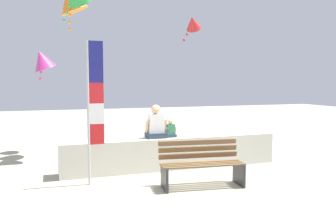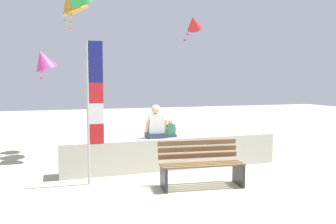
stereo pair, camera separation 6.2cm
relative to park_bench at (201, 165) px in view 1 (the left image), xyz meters
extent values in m
plane|color=#B1AB8F|center=(-0.05, 0.60, -0.42)|extent=(40.00, 40.00, 0.00)
cube|color=beige|center=(-0.05, 1.54, -0.05)|extent=(5.20, 0.58, 0.75)
cube|color=brown|center=(-0.03, -0.25, 0.03)|extent=(1.64, 0.26, 0.03)
cube|color=brown|center=(-0.02, -0.14, 0.03)|extent=(1.64, 0.26, 0.03)
cube|color=brown|center=(0.00, -0.03, 0.03)|extent=(1.64, 0.26, 0.03)
cube|color=brown|center=(0.01, 0.08, 0.03)|extent=(1.64, 0.26, 0.03)
cube|color=brown|center=(0.02, 0.19, 0.15)|extent=(1.63, 0.24, 0.10)
cube|color=brown|center=(0.03, 0.21, 0.28)|extent=(1.63, 0.24, 0.10)
cube|color=brown|center=(0.03, 0.24, 0.41)|extent=(1.63, 0.24, 0.10)
cube|color=#2D2D33|center=(-0.76, 0.01, -0.19)|extent=(0.11, 0.53, 0.45)
cube|color=#2D2D33|center=(0.74, -0.17, -0.19)|extent=(0.11, 0.53, 0.45)
cube|color=#2B3C4C|center=(-0.46, 1.55, 0.39)|extent=(0.46, 0.37, 0.12)
cube|color=white|center=(-0.46, 1.55, 0.67)|extent=(0.35, 0.23, 0.43)
cylinder|color=#DBB084|center=(-0.68, 1.53, 0.62)|extent=(0.07, 0.17, 0.32)
cylinder|color=#DBB084|center=(-0.24, 1.53, 0.62)|extent=(0.07, 0.17, 0.32)
sphere|color=#DBB084|center=(-0.46, 1.55, 0.99)|extent=(0.22, 0.22, 0.22)
cube|color=#2C3A4B|center=(-0.10, 1.55, 0.36)|extent=(0.25, 0.21, 0.07)
cube|color=#37805B|center=(-0.10, 1.55, 0.52)|extent=(0.20, 0.13, 0.24)
cylinder|color=#DEAC85|center=(-0.22, 1.54, 0.49)|extent=(0.04, 0.10, 0.18)
cylinder|color=#DEAC85|center=(0.02, 1.54, 0.49)|extent=(0.04, 0.10, 0.18)
sphere|color=#DEAC85|center=(-0.10, 1.55, 0.70)|extent=(0.12, 0.12, 0.12)
cylinder|color=#B7B7BC|center=(-2.08, 0.81, 1.01)|extent=(0.05, 0.05, 2.85)
cube|color=red|center=(-1.91, 0.81, 0.59)|extent=(0.28, 0.02, 0.41)
cube|color=white|center=(-1.91, 0.81, 1.00)|extent=(0.28, 0.02, 0.41)
cube|color=red|center=(-1.91, 0.81, 1.41)|extent=(0.28, 0.02, 0.41)
cube|color=navy|center=(-1.91, 0.81, 1.82)|extent=(0.28, 0.02, 0.41)
cube|color=navy|center=(-1.91, 0.81, 2.23)|extent=(0.28, 0.02, 0.41)
cone|color=#DB3D9E|center=(-2.95, 4.66, 2.27)|extent=(0.91, 0.81, 0.71)
sphere|color=#ED4B9C|center=(-2.98, 4.75, 2.09)|extent=(0.08, 0.08, 0.08)
sphere|color=#ED4B9C|center=(-3.00, 4.85, 1.91)|extent=(0.08, 0.08, 0.08)
sphere|color=#ED4B9C|center=(-3.03, 4.95, 1.73)|extent=(0.08, 0.08, 0.08)
sphere|color=#49C35F|center=(-2.22, 3.29, 3.58)|extent=(0.08, 0.08, 0.08)
sphere|color=#49C35F|center=(-2.30, 3.35, 3.40)|extent=(0.08, 0.08, 0.08)
sphere|color=#49C35F|center=(-2.38, 3.42, 3.22)|extent=(0.08, 0.08, 0.08)
cone|color=red|center=(1.66, 4.40, 3.53)|extent=(0.78, 0.80, 0.62)
sphere|color=#F0273D|center=(1.58, 4.46, 3.35)|extent=(0.08, 0.08, 0.08)
sphere|color=#F0273D|center=(1.51, 4.52, 3.17)|extent=(0.08, 0.08, 0.08)
sphere|color=#F0273D|center=(1.43, 4.59, 2.99)|extent=(0.08, 0.08, 0.08)
cone|color=orange|center=(-2.17, 3.87, 3.85)|extent=(0.96, 0.80, 0.84)
sphere|color=orange|center=(-2.17, 3.97, 3.67)|extent=(0.08, 0.08, 0.08)
sphere|color=orange|center=(-2.18, 4.07, 3.49)|extent=(0.08, 0.08, 0.08)
sphere|color=orange|center=(-2.18, 4.17, 3.31)|extent=(0.08, 0.08, 0.08)
sphere|color=orange|center=(-2.19, 4.27, 3.13)|extent=(0.08, 0.08, 0.08)
camera|label=1|loc=(-2.80, -6.15, 1.63)|focal=37.20mm
camera|label=2|loc=(-2.74, -6.17, 1.63)|focal=37.20mm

